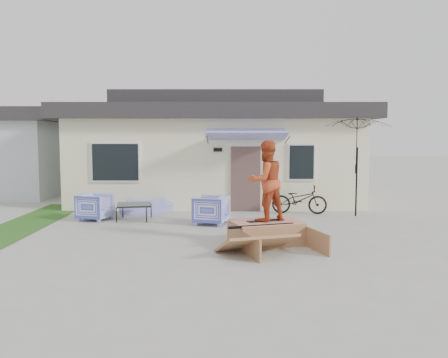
{
  "coord_description": "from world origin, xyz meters",
  "views": [
    {
      "loc": [
        0.3,
        -10.66,
        2.45
      ],
      "look_at": [
        0.3,
        1.8,
        1.3
      ],
      "focal_mm": 37.7,
      "sensor_mm": 36.0,
      "label": 1
    }
  ],
  "objects_px": {
    "armchair_right": "(211,209)",
    "skateboard": "(266,220)",
    "loveseat": "(146,203)",
    "coffee_table": "(134,212)",
    "skater": "(266,179)",
    "bicycle": "(299,196)",
    "armchair_left": "(95,206)",
    "skate_ramp": "(266,233)",
    "patio_umbrella": "(357,159)"
  },
  "relations": [
    {
      "from": "skateboard",
      "to": "skater",
      "type": "relative_size",
      "value": 0.48
    },
    {
      "from": "loveseat",
      "to": "armchair_left",
      "type": "relative_size",
      "value": 1.93
    },
    {
      "from": "bicycle",
      "to": "skateboard",
      "type": "bearing_deg",
      "value": 168.29
    },
    {
      "from": "bicycle",
      "to": "skater",
      "type": "height_order",
      "value": "skater"
    },
    {
      "from": "armchair_right",
      "to": "skateboard",
      "type": "xyz_separation_m",
      "value": [
        1.31,
        -2.3,
        0.09
      ]
    },
    {
      "from": "armchair_right",
      "to": "coffee_table",
      "type": "xyz_separation_m",
      "value": [
        -2.25,
        0.66,
        -0.2
      ]
    },
    {
      "from": "skateboard",
      "to": "armchair_left",
      "type": "bearing_deg",
      "value": 124.93
    },
    {
      "from": "coffee_table",
      "to": "bicycle",
      "type": "xyz_separation_m",
      "value": [
        4.99,
        1.1,
        0.31
      ]
    },
    {
      "from": "loveseat",
      "to": "skater",
      "type": "xyz_separation_m",
      "value": [
        3.43,
        -4.2,
        1.15
      ]
    },
    {
      "from": "loveseat",
      "to": "armchair_left",
      "type": "distance_m",
      "value": 1.79
    },
    {
      "from": "skate_ramp",
      "to": "skater",
      "type": "distance_m",
      "value": 1.22
    },
    {
      "from": "loveseat",
      "to": "coffee_table",
      "type": "bearing_deg",
      "value": 68.97
    },
    {
      "from": "armchair_left",
      "to": "coffee_table",
      "type": "xyz_separation_m",
      "value": [
        1.13,
        0.03,
        -0.19
      ]
    },
    {
      "from": "loveseat",
      "to": "skate_ramp",
      "type": "xyz_separation_m",
      "value": [
        3.44,
        -4.25,
        -0.07
      ]
    },
    {
      "from": "skateboard",
      "to": "bicycle",
      "type": "bearing_deg",
      "value": 47.72
    },
    {
      "from": "armchair_right",
      "to": "skateboard",
      "type": "height_order",
      "value": "armchair_right"
    },
    {
      "from": "coffee_table",
      "to": "skateboard",
      "type": "xyz_separation_m",
      "value": [
        3.57,
        -2.97,
        0.3
      ]
    },
    {
      "from": "coffee_table",
      "to": "skater",
      "type": "bearing_deg",
      "value": -39.77
    },
    {
      "from": "loveseat",
      "to": "skateboard",
      "type": "relative_size",
      "value": 1.88
    },
    {
      "from": "armchair_left",
      "to": "coffee_table",
      "type": "relative_size",
      "value": 0.9
    },
    {
      "from": "armchair_right",
      "to": "coffee_table",
      "type": "distance_m",
      "value": 2.36
    },
    {
      "from": "patio_umbrella",
      "to": "skater",
      "type": "relative_size",
      "value": 1.21
    },
    {
      "from": "armchair_left",
      "to": "skateboard",
      "type": "xyz_separation_m",
      "value": [
        4.69,
        -2.94,
        0.1
      ]
    },
    {
      "from": "patio_umbrella",
      "to": "loveseat",
      "type": "bearing_deg",
      "value": 174.89
    },
    {
      "from": "bicycle",
      "to": "skater",
      "type": "bearing_deg",
      "value": 168.29
    },
    {
      "from": "coffee_table",
      "to": "skater",
      "type": "xyz_separation_m",
      "value": [
        3.57,
        -2.97,
        1.23
      ]
    },
    {
      "from": "loveseat",
      "to": "coffee_table",
      "type": "height_order",
      "value": "loveseat"
    },
    {
      "from": "skate_ramp",
      "to": "skater",
      "type": "height_order",
      "value": "skater"
    },
    {
      "from": "armchair_left",
      "to": "skater",
      "type": "distance_m",
      "value": 5.63
    },
    {
      "from": "patio_umbrella",
      "to": "skate_ramp",
      "type": "distance_m",
      "value": 5.01
    },
    {
      "from": "armchair_left",
      "to": "patio_umbrella",
      "type": "height_order",
      "value": "patio_umbrella"
    },
    {
      "from": "armchair_left",
      "to": "skater",
      "type": "relative_size",
      "value": 0.47
    },
    {
      "from": "coffee_table",
      "to": "skater",
      "type": "distance_m",
      "value": 4.8
    },
    {
      "from": "loveseat",
      "to": "skate_ramp",
      "type": "distance_m",
      "value": 5.47
    },
    {
      "from": "coffee_table",
      "to": "skateboard",
      "type": "distance_m",
      "value": 4.65
    },
    {
      "from": "coffee_table",
      "to": "armchair_left",
      "type": "bearing_deg",
      "value": -178.35
    },
    {
      "from": "loveseat",
      "to": "armchair_right",
      "type": "bearing_deg",
      "value": 123.45
    },
    {
      "from": "loveseat",
      "to": "skate_ramp",
      "type": "bearing_deg",
      "value": 114.36
    },
    {
      "from": "armchair_left",
      "to": "coffee_table",
      "type": "bearing_deg",
      "value": -72.13
    },
    {
      "from": "skater",
      "to": "skate_ramp",
      "type": "bearing_deg",
      "value": 79.13
    },
    {
      "from": "loveseat",
      "to": "skateboard",
      "type": "height_order",
      "value": "loveseat"
    },
    {
      "from": "patio_umbrella",
      "to": "skate_ramp",
      "type": "relative_size",
      "value": 1.09
    },
    {
      "from": "armchair_left",
      "to": "coffee_table",
      "type": "height_order",
      "value": "armchair_left"
    },
    {
      "from": "skateboard",
      "to": "skate_ramp",
      "type": "bearing_deg",
      "value": -95.21
    },
    {
      "from": "armchair_left",
      "to": "skater",
      "type": "xyz_separation_m",
      "value": [
        4.69,
        -2.94,
        1.04
      ]
    },
    {
      "from": "skater",
      "to": "coffee_table",
      "type": "bearing_deg",
      "value": -68.46
    },
    {
      "from": "bicycle",
      "to": "patio_umbrella",
      "type": "xyz_separation_m",
      "value": [
        1.66,
        -0.45,
        1.2
      ]
    },
    {
      "from": "bicycle",
      "to": "loveseat",
      "type": "bearing_deg",
      "value": 95.93
    },
    {
      "from": "skater",
      "to": "patio_umbrella",
      "type": "bearing_deg",
      "value": -159.05
    },
    {
      "from": "armchair_right",
      "to": "skater",
      "type": "distance_m",
      "value": 2.84
    }
  ]
}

